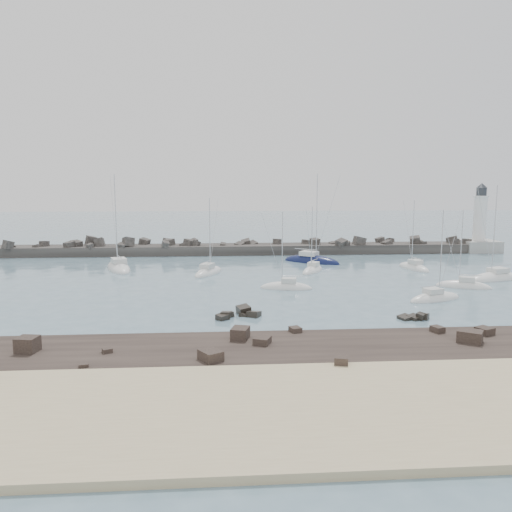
{
  "coord_description": "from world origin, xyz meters",
  "views": [
    {
      "loc": [
        -5.51,
        -59.91,
        13.56
      ],
      "look_at": [
        -0.47,
        12.0,
        3.23
      ],
      "focal_mm": 35.0,
      "sensor_mm": 36.0,
      "label": 1
    }
  ],
  "objects_px": {
    "sailboat_3": "(208,273)",
    "sailboat_8": "(464,287)",
    "lighthouse": "(479,236)",
    "sailboat_4": "(286,288)",
    "sailboat_6": "(435,299)",
    "sailboat_5": "(313,271)",
    "sailboat_1": "(119,268)",
    "sailboat_10": "(495,279)",
    "sailboat_7": "(311,261)",
    "sailboat_9": "(414,268)"
  },
  "relations": [
    {
      "from": "sailboat_7",
      "to": "sailboat_8",
      "type": "relative_size",
      "value": 1.49
    },
    {
      "from": "lighthouse",
      "to": "sailboat_5",
      "type": "xyz_separation_m",
      "value": [
        -38.22,
        -21.47,
        -2.95
      ]
    },
    {
      "from": "sailboat_6",
      "to": "sailboat_1",
      "type": "bearing_deg",
      "value": 149.49
    },
    {
      "from": "sailboat_3",
      "to": "sailboat_10",
      "type": "height_order",
      "value": "sailboat_10"
    },
    {
      "from": "lighthouse",
      "to": "sailboat_8",
      "type": "height_order",
      "value": "lighthouse"
    },
    {
      "from": "sailboat_10",
      "to": "sailboat_4",
      "type": "bearing_deg",
      "value": -172.21
    },
    {
      "from": "sailboat_5",
      "to": "sailboat_9",
      "type": "height_order",
      "value": "sailboat_9"
    },
    {
      "from": "sailboat_3",
      "to": "sailboat_5",
      "type": "bearing_deg",
      "value": 2.86
    },
    {
      "from": "sailboat_4",
      "to": "sailboat_7",
      "type": "xyz_separation_m",
      "value": [
        7.37,
        22.17,
        0.02
      ]
    },
    {
      "from": "sailboat_8",
      "to": "lighthouse",
      "type": "bearing_deg",
      "value": 59.75
    },
    {
      "from": "sailboat_5",
      "to": "sailboat_8",
      "type": "bearing_deg",
      "value": -37.17
    },
    {
      "from": "sailboat_6",
      "to": "sailboat_8",
      "type": "height_order",
      "value": "sailboat_6"
    },
    {
      "from": "sailboat_1",
      "to": "sailboat_3",
      "type": "height_order",
      "value": "sailboat_1"
    },
    {
      "from": "sailboat_6",
      "to": "sailboat_8",
      "type": "xyz_separation_m",
      "value": [
        6.9,
        6.83,
        0.0
      ]
    },
    {
      "from": "lighthouse",
      "to": "sailboat_3",
      "type": "relative_size",
      "value": 1.16
    },
    {
      "from": "lighthouse",
      "to": "sailboat_3",
      "type": "xyz_separation_m",
      "value": [
        -54.53,
        -22.28,
        -2.95
      ]
    },
    {
      "from": "lighthouse",
      "to": "sailboat_6",
      "type": "bearing_deg",
      "value": -123.14
    },
    {
      "from": "sailboat_3",
      "to": "sailboat_6",
      "type": "distance_m",
      "value": 33.51
    },
    {
      "from": "lighthouse",
      "to": "sailboat_10",
      "type": "height_order",
      "value": "lighthouse"
    },
    {
      "from": "sailboat_5",
      "to": "sailboat_6",
      "type": "distance_m",
      "value": 23.09
    },
    {
      "from": "lighthouse",
      "to": "sailboat_6",
      "type": "xyz_separation_m",
      "value": [
        -27.3,
        -41.81,
        -2.96
      ]
    },
    {
      "from": "lighthouse",
      "to": "sailboat_4",
      "type": "height_order",
      "value": "lighthouse"
    },
    {
      "from": "sailboat_1",
      "to": "sailboat_8",
      "type": "height_order",
      "value": "sailboat_1"
    },
    {
      "from": "sailboat_3",
      "to": "sailboat_9",
      "type": "distance_m",
      "value": 33.19
    },
    {
      "from": "sailboat_5",
      "to": "sailboat_7",
      "type": "bearing_deg",
      "value": 80.77
    },
    {
      "from": "sailboat_10",
      "to": "sailboat_9",
      "type": "bearing_deg",
      "value": 130.1
    },
    {
      "from": "sailboat_3",
      "to": "sailboat_8",
      "type": "height_order",
      "value": "sailboat_3"
    },
    {
      "from": "sailboat_4",
      "to": "sailboat_5",
      "type": "relative_size",
      "value": 0.99
    },
    {
      "from": "sailboat_7",
      "to": "sailboat_9",
      "type": "xyz_separation_m",
      "value": [
        15.28,
        -8.21,
        -0.01
      ]
    },
    {
      "from": "sailboat_1",
      "to": "sailboat_8",
      "type": "distance_m",
      "value": 51.86
    },
    {
      "from": "sailboat_8",
      "to": "sailboat_1",
      "type": "bearing_deg",
      "value": 159.92
    },
    {
      "from": "sailboat_3",
      "to": "sailboat_5",
      "type": "height_order",
      "value": "sailboat_3"
    },
    {
      "from": "sailboat_7",
      "to": "sailboat_10",
      "type": "xyz_separation_m",
      "value": [
        23.48,
        -17.95,
        -0.01
      ]
    },
    {
      "from": "sailboat_8",
      "to": "sailboat_5",
      "type": "bearing_deg",
      "value": 142.83
    },
    {
      "from": "sailboat_10",
      "to": "lighthouse",
      "type": "bearing_deg",
      "value": 66.21
    },
    {
      "from": "sailboat_6",
      "to": "sailboat_9",
      "type": "height_order",
      "value": "sailboat_9"
    },
    {
      "from": "sailboat_5",
      "to": "sailboat_9",
      "type": "distance_m",
      "value": 16.87
    },
    {
      "from": "sailboat_4",
      "to": "sailboat_10",
      "type": "relative_size",
      "value": 0.75
    },
    {
      "from": "lighthouse",
      "to": "sailboat_10",
      "type": "xyz_separation_m",
      "value": [
        -13.2,
        -29.93,
        -2.95
      ]
    },
    {
      "from": "sailboat_4",
      "to": "sailboat_6",
      "type": "bearing_deg",
      "value": -24.58
    },
    {
      "from": "sailboat_4",
      "to": "sailboat_5",
      "type": "distance_m",
      "value": 13.96
    },
    {
      "from": "sailboat_4",
      "to": "sailboat_6",
      "type": "xyz_separation_m",
      "value": [
        16.75,
        -7.66,
        -0.0
      ]
    },
    {
      "from": "sailboat_6",
      "to": "sailboat_8",
      "type": "distance_m",
      "value": 9.71
    },
    {
      "from": "sailboat_6",
      "to": "sailboat_7",
      "type": "relative_size",
      "value": 0.7
    },
    {
      "from": "sailboat_9",
      "to": "sailboat_3",
      "type": "bearing_deg",
      "value": -176.38
    },
    {
      "from": "sailboat_1",
      "to": "sailboat_7",
      "type": "distance_m",
      "value": 32.84
    },
    {
      "from": "sailboat_5",
      "to": "sailboat_8",
      "type": "xyz_separation_m",
      "value": [
        17.82,
        -13.51,
        -0.0
      ]
    },
    {
      "from": "sailboat_7",
      "to": "sailboat_5",
      "type": "bearing_deg",
      "value": -99.23
    },
    {
      "from": "sailboat_8",
      "to": "sailboat_10",
      "type": "distance_m",
      "value": 8.8
    },
    {
      "from": "sailboat_1",
      "to": "sailboat_10",
      "type": "bearing_deg",
      "value": -12.85
    }
  ]
}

